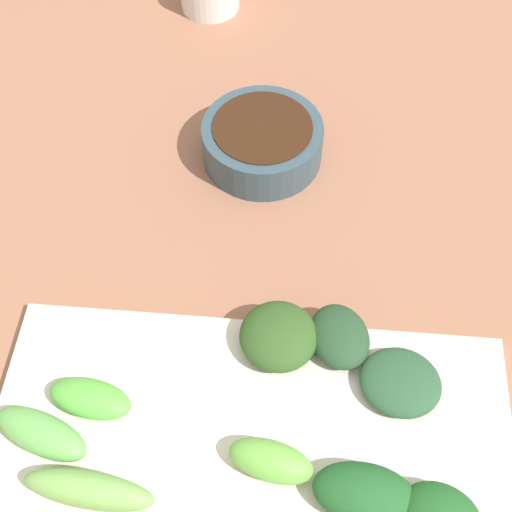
{
  "coord_description": "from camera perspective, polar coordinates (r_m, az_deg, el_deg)",
  "views": [
    {
      "loc": [
        0.33,
        0.02,
        0.54
      ],
      "look_at": [
        -0.01,
        -0.01,
        0.05
      ],
      "focal_mm": 49.82,
      "sensor_mm": 36.0,
      "label": 1
    }
  ],
  "objects": [
    {
      "name": "tabletop",
      "position": [
        0.62,
        0.76,
        -2.57
      ],
      "size": [
        2.1,
        2.1,
        0.02
      ],
      "primitive_type": "cube",
      "color": "#9A664D",
      "rests_on": "ground"
    },
    {
      "name": "broccoli_stalk_8",
      "position": [
        0.56,
        -13.17,
        -11.07
      ],
      "size": [
        0.04,
        0.07,
        0.02
      ],
      "primitive_type": "ellipsoid",
      "rotation": [
        0.0,
        0.0,
        -0.17
      ],
      "color": "#5BB844",
      "rests_on": "serving_plate"
    },
    {
      "name": "broccoli_leafy_2",
      "position": [
        0.57,
        6.71,
        -6.44
      ],
      "size": [
        0.07,
        0.06,
        0.02
      ],
      "primitive_type": "ellipsoid",
      "rotation": [
        0.0,
        0.0,
        0.33
      ],
      "color": "#24462A",
      "rests_on": "serving_plate"
    },
    {
      "name": "broccoli_stalk_0",
      "position": [
        0.53,
        -13.28,
        -17.81
      ],
      "size": [
        0.03,
        0.1,
        0.03
      ],
      "primitive_type": "ellipsoid",
      "rotation": [
        0.0,
        0.0,
        -0.08
      ],
      "color": "#7AB758",
      "rests_on": "serving_plate"
    },
    {
      "name": "broccoli_leafy_3",
      "position": [
        0.52,
        8.73,
        -18.33
      ],
      "size": [
        0.05,
        0.08,
        0.03
      ],
      "primitive_type": "ellipsoid",
      "rotation": [
        0.0,
        0.0,
        -0.11
      ],
      "color": "#1F5927",
      "rests_on": "serving_plate"
    },
    {
      "name": "broccoli_stalk_5",
      "position": [
        0.52,
        1.2,
        -16.12
      ],
      "size": [
        0.04,
        0.07,
        0.03
      ],
      "primitive_type": "ellipsoid",
      "rotation": [
        0.0,
        0.0,
        -0.22
      ],
      "color": "#6BBA47",
      "rests_on": "serving_plate"
    },
    {
      "name": "serving_plate",
      "position": [
        0.55,
        -0.66,
        -13.49
      ],
      "size": [
        0.18,
        0.39,
        0.01
      ],
      "primitive_type": "cube",
      "color": "silver",
      "rests_on": "tabletop"
    },
    {
      "name": "sauce_bowl",
      "position": [
        0.69,
        0.52,
        9.26
      ],
      "size": [
        0.12,
        0.12,
        0.04
      ],
      "color": "#344C58",
      "rests_on": "tabletop"
    },
    {
      "name": "broccoli_stalk_6",
      "position": [
        0.55,
        -16.88,
        -13.48
      ],
      "size": [
        0.05,
        0.08,
        0.02
      ],
      "primitive_type": "ellipsoid",
      "rotation": [
        0.0,
        0.0,
        -0.34
      ],
      "color": "#66B355",
      "rests_on": "serving_plate"
    },
    {
      "name": "broccoli_leafy_1",
      "position": [
        0.56,
        1.81,
        -6.44
      ],
      "size": [
        0.08,
        0.08,
        0.03
      ],
      "primitive_type": "ellipsoid",
      "rotation": [
        0.0,
        0.0,
        0.3
      ],
      "color": "#2F5322",
      "rests_on": "serving_plate"
    },
    {
      "name": "broccoli_leafy_4",
      "position": [
        0.56,
        11.51,
        -9.9
      ],
      "size": [
        0.07,
        0.08,
        0.02
      ],
      "primitive_type": "ellipsoid",
      "rotation": [
        0.0,
        0.0,
        -0.24
      ],
      "color": "#295334",
      "rests_on": "serving_plate"
    }
  ]
}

